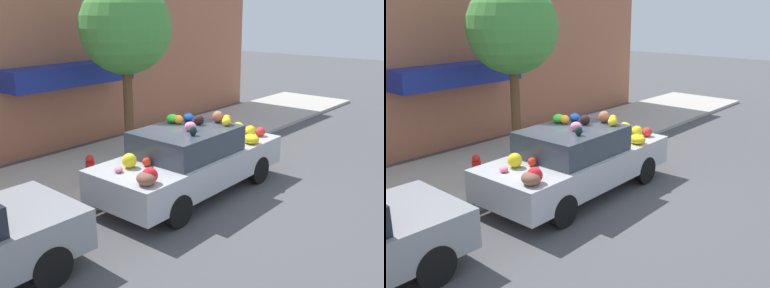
{
  "view_description": "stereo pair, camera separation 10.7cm",
  "coord_description": "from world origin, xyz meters",
  "views": [
    {
      "loc": [
        -7.0,
        -6.07,
        3.88
      ],
      "look_at": [
        0.0,
        -0.12,
        1.12
      ],
      "focal_mm": 42.0,
      "sensor_mm": 36.0,
      "label": 1
    },
    {
      "loc": [
        -6.93,
        -6.15,
        3.88
      ],
      "look_at": [
        0.0,
        -0.12,
        1.12
      ],
      "focal_mm": 42.0,
      "sensor_mm": 36.0,
      "label": 2
    }
  ],
  "objects": [
    {
      "name": "art_car",
      "position": [
        -0.02,
        -0.13,
        0.79
      ],
      "size": [
        4.63,
        1.92,
        1.75
      ],
      "rotation": [
        0.0,
        0.0,
        0.02
      ],
      "color": "#B7BABF",
      "rests_on": "ground"
    },
    {
      "name": "ground_plane",
      "position": [
        0.0,
        0.0,
        0.0
      ],
      "size": [
        60.0,
        60.0,
        0.0
      ],
      "primitive_type": "plane",
      "color": "#4C4C4F"
    },
    {
      "name": "street_tree",
      "position": [
        0.59,
        2.53,
        3.43
      ],
      "size": [
        2.29,
        2.29,
        4.49
      ],
      "color": "brown",
      "rests_on": "sidewalk_curb"
    },
    {
      "name": "fire_hydrant",
      "position": [
        -1.32,
        1.72,
        0.45
      ],
      "size": [
        0.2,
        0.2,
        0.7
      ],
      "color": "red",
      "rests_on": "sidewalk_curb"
    },
    {
      "name": "building_facade",
      "position": [
        0.01,
        4.92,
        3.08
      ],
      "size": [
        18.0,
        1.2,
        6.25
      ],
      "color": "#B26B4C",
      "rests_on": "ground"
    },
    {
      "name": "sidewalk_curb",
      "position": [
        0.0,
        2.7,
        0.05
      ],
      "size": [
        24.0,
        3.2,
        0.11
      ],
      "color": "#B2ADA3",
      "rests_on": "ground"
    }
  ]
}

